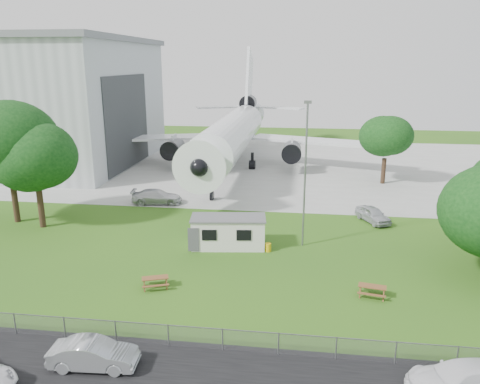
# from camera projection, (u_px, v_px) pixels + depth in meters

# --- Properties ---
(ground) EXTENTS (160.00, 160.00, 0.00)m
(ground) POSITION_uv_depth(u_px,v_px,m) (191.00, 271.00, 34.84)
(ground) COLOR #3F721A
(concrete_apron) EXTENTS (120.00, 46.00, 0.03)m
(concrete_apron) POSITION_uv_depth(u_px,v_px,m) (249.00, 164.00, 71.12)
(concrete_apron) COLOR #B7B7B2
(concrete_apron) RESTS_ON ground
(hangar) EXTENTS (43.00, 31.00, 18.55)m
(hangar) POSITION_uv_depth(u_px,v_px,m) (2.00, 100.00, 71.53)
(hangar) COLOR #B2B7BC
(hangar) RESTS_ON ground
(airliner) EXTENTS (46.36, 47.73, 17.69)m
(airliner) POSITION_uv_depth(u_px,v_px,m) (234.00, 132.00, 67.92)
(airliner) COLOR white
(airliner) RESTS_ON ground
(site_cabin) EXTENTS (6.89, 3.44, 2.62)m
(site_cabin) POSITION_uv_depth(u_px,v_px,m) (228.00, 232.00, 39.09)
(site_cabin) COLOR silver
(site_cabin) RESTS_ON ground
(picnic_west) EXTENTS (2.20, 2.02, 0.76)m
(picnic_west) POSITION_uv_depth(u_px,v_px,m) (156.00, 287.00, 32.29)
(picnic_west) COLOR brown
(picnic_west) RESTS_ON ground
(picnic_east) EXTENTS (2.05, 1.81, 0.76)m
(picnic_east) POSITION_uv_depth(u_px,v_px,m) (372.00, 296.00, 31.06)
(picnic_east) COLOR brown
(picnic_east) RESTS_ON ground
(fence) EXTENTS (58.00, 0.04, 1.30)m
(fence) POSITION_uv_depth(u_px,v_px,m) (151.00, 344.00, 25.77)
(fence) COLOR gray
(fence) RESTS_ON ground
(lamp_mast) EXTENTS (0.16, 0.16, 12.00)m
(lamp_mast) POSITION_uv_depth(u_px,v_px,m) (305.00, 177.00, 38.10)
(lamp_mast) COLOR slate
(lamp_mast) RESTS_ON ground
(tree_west_big) EXTENTS (9.32, 9.32, 12.29)m
(tree_west_big) POSITION_uv_depth(u_px,v_px,m) (7.00, 144.00, 43.62)
(tree_west_big) COLOR #382619
(tree_west_big) RESTS_ON ground
(tree_west_small) EXTENTS (7.23, 7.23, 9.98)m
(tree_west_small) POSITION_uv_depth(u_px,v_px,m) (35.00, 161.00, 42.50)
(tree_west_small) COLOR #382619
(tree_west_small) RESTS_ON ground
(tree_far_apron) EXTENTS (6.75, 6.75, 9.02)m
(tree_far_apron) POSITION_uv_depth(u_px,v_px,m) (386.00, 140.00, 58.41)
(tree_far_apron) COLOR #382619
(tree_far_apron) RESTS_ON ground
(car_centre_sedan) EXTENTS (4.57, 1.85, 1.47)m
(car_centre_sedan) POSITION_uv_depth(u_px,v_px,m) (94.00, 355.00, 23.66)
(car_centre_sedan) COLOR #B1B4B9
(car_centre_sedan) RESTS_ON ground
(car_east_van) EXTENTS (5.51, 3.01, 1.51)m
(car_east_van) POSITION_uv_depth(u_px,v_px,m) (463.00, 379.00, 21.77)
(car_east_van) COLOR white
(car_east_van) RESTS_ON ground
(car_ne_hatch) EXTENTS (3.47, 4.62, 1.46)m
(car_ne_hatch) POSITION_uv_depth(u_px,v_px,m) (373.00, 215.00, 45.34)
(car_ne_hatch) COLOR #AFB2B7
(car_ne_hatch) RESTS_ON ground
(car_apron_van) EXTENTS (5.66, 2.88, 1.57)m
(car_apron_van) POSITION_uv_depth(u_px,v_px,m) (157.00, 197.00, 51.16)
(car_apron_van) COLOR silver
(car_apron_van) RESTS_ON ground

